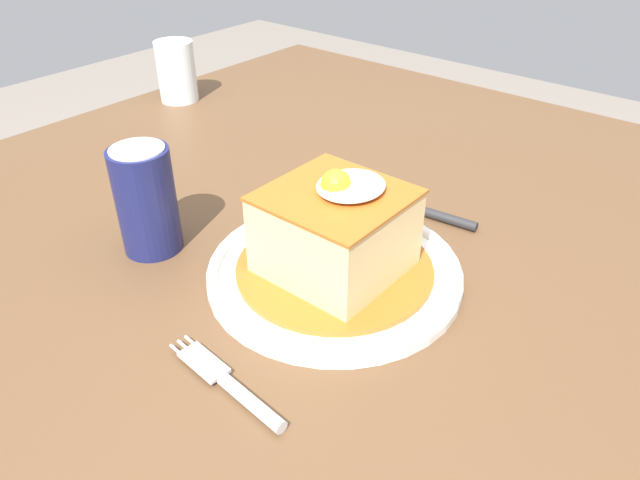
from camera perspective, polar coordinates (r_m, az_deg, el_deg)
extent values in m
cube|color=brown|center=(0.73, -6.47, -0.17)|extent=(1.28, 0.98, 0.04)
cylinder|color=brown|center=(1.52, -1.54, 2.78)|extent=(0.07, 0.07, 0.70)
cylinder|color=white|center=(0.63, 1.40, -3.28)|extent=(0.27, 0.27, 0.01)
torus|color=white|center=(0.63, 1.40, -2.74)|extent=(0.27, 0.27, 0.01)
cylinder|color=#B75B1E|center=(0.63, 1.41, -2.69)|extent=(0.21, 0.21, 0.01)
cube|color=#E5C684|center=(0.60, 1.46, 0.75)|extent=(0.13, 0.13, 0.08)
cube|color=#B75B1E|center=(0.58, 1.52, 4.35)|extent=(0.13, 0.13, 0.00)
ellipsoid|color=white|center=(0.58, 2.73, 5.10)|extent=(0.07, 0.07, 0.01)
sphere|color=yellow|center=(0.58, 1.54, 5.35)|extent=(0.03, 0.03, 0.03)
cylinder|color=silver|center=(0.51, -6.65, -15.23)|extent=(0.02, 0.08, 0.01)
cube|color=silver|center=(0.54, -11.13, -11.47)|extent=(0.03, 0.05, 0.00)
cylinder|color=silver|center=(0.56, -11.99, -9.75)|extent=(0.01, 0.03, 0.00)
cylinder|color=silver|center=(0.56, -12.66, -10.13)|extent=(0.01, 0.03, 0.00)
cylinder|color=silver|center=(0.56, -13.34, -10.51)|extent=(0.01, 0.03, 0.00)
cylinder|color=#262628|center=(0.74, 12.13, 2.03)|extent=(0.02, 0.08, 0.01)
cube|color=silver|center=(0.77, 6.48, 3.81)|extent=(0.03, 0.09, 0.00)
cylinder|color=#191E51|center=(0.68, -16.36, 3.63)|extent=(0.07, 0.07, 0.12)
cylinder|color=silver|center=(0.65, -17.22, 8.35)|extent=(0.06, 0.06, 0.00)
cylinder|color=gold|center=(1.13, -13.46, 14.35)|extent=(0.06, 0.06, 0.06)
cylinder|color=silver|center=(1.13, -13.62, 15.48)|extent=(0.07, 0.07, 0.10)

